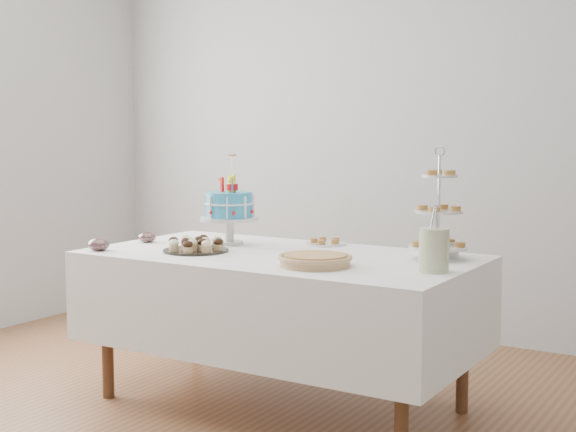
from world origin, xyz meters
The scene contains 12 objects.
floor centered at (0.00, 0.00, 0.00)m, with size 5.00×5.00×0.00m, color brown.
walls centered at (0.00, 0.00, 1.35)m, with size 5.04×4.04×2.70m.
table centered at (0.00, 0.30, 0.54)m, with size 1.92×1.02×0.77m.
birthday_cake centered at (-0.41, 0.44, 0.90)m, with size 0.31×0.31×0.48m.
cupcake_tray centered at (-0.40, 0.14, 0.81)m, with size 0.33×0.33×0.08m.
pie centered at (0.33, 0.07, 0.80)m, with size 0.34×0.34×0.05m.
tiered_stand centered at (0.73, 0.54, 0.99)m, with size 0.28×0.28×0.54m.
plate_stack centered at (0.70, 0.64, 0.81)m, with size 0.20×0.20×0.08m.
pastry_plate centered at (0.04, 0.70, 0.78)m, with size 0.22×0.22×0.03m.
jam_bowl_a centered at (-0.84, -0.09, 0.80)m, with size 0.11×0.11×0.07m.
jam_bowl_b centered at (-0.84, 0.27, 0.80)m, with size 0.10×0.10×0.06m.
utensil_pitcher centered at (0.84, 0.21, 0.87)m, with size 0.14×0.13×0.29m.
Camera 1 is at (2.09, -3.02, 1.37)m, focal length 50.00 mm.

